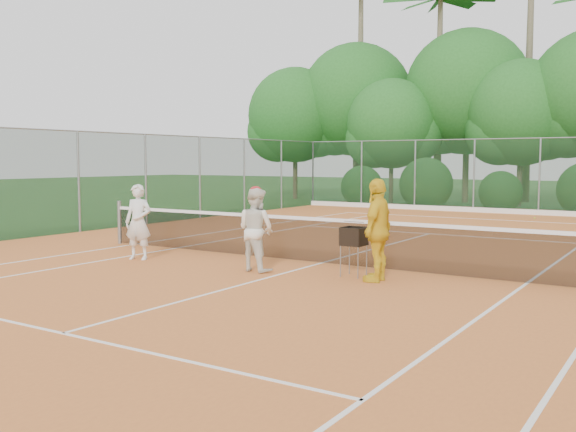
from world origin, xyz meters
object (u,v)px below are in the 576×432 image
object	(u,v)px
player_yellow	(378,230)
ball_hopper	(354,237)
player_white	(138,222)
player_center_grp	(256,229)

from	to	relation	value
player_yellow	ball_hopper	distance (m)	0.63
player_white	player_center_grp	size ratio (longest dim) A/B	0.99
player_white	player_yellow	bearing A→B (deg)	-13.25
player_white	ball_hopper	xyz separation A→B (m)	(4.82, 0.70, -0.09)
player_white	player_yellow	xyz separation A→B (m)	(5.39, 0.50, 0.10)
player_center_grp	ball_hopper	bearing A→B (deg)	14.96
ball_hopper	player_white	bearing A→B (deg)	171.95
player_yellow	ball_hopper	size ratio (longest dim) A/B	1.99
player_white	player_center_grp	distance (m)	2.97
player_white	ball_hopper	size ratio (longest dim) A/B	1.78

